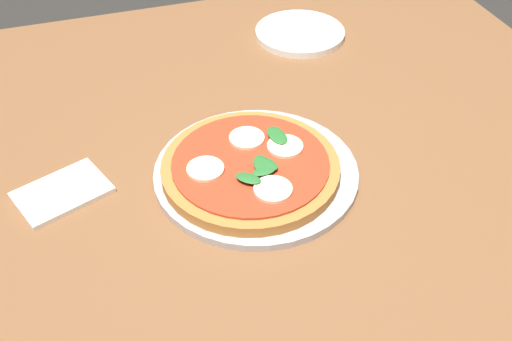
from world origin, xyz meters
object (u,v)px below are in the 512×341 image
napkin (62,191)px  dining_table (288,193)px  serving_tray (256,172)px  pizza (251,167)px  plate_white (300,33)px

napkin → dining_table: bearing=179.6°
serving_tray → pizza: (0.01, 0.00, 0.02)m
dining_table → plate_white: plate_white is taller
pizza → napkin: size_ratio=2.08×
dining_table → pizza: size_ratio=4.34×
dining_table → serving_tray: serving_tray is taller
pizza → napkin: 0.28m
serving_tray → plate_white: plate_white is taller
pizza → plate_white: (-0.23, -0.39, -0.02)m
pizza → napkin: (0.28, -0.06, -0.02)m
serving_tray → plate_white: (-0.22, -0.39, 0.00)m
pizza → plate_white: size_ratio=1.47×
plate_white → napkin: 0.61m
plate_white → dining_table: bearing=66.3°
plate_white → napkin: size_ratio=1.41×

